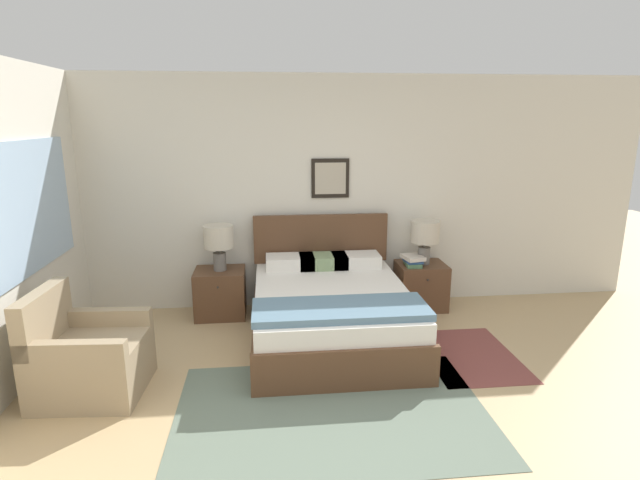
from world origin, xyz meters
TOP-DOWN VIEW (x-y plane):
  - ground_plane at (0.00, 0.00)m, footprint 16.00×16.00m
  - wall_back at (0.00, 2.78)m, footprint 7.57×0.09m
  - wall_left at (-2.61, 1.38)m, footprint 0.08×5.15m
  - area_rug_main at (-0.14, 0.49)m, footprint 2.31×1.55m
  - area_rug_bedside at (1.24, 1.26)m, footprint 0.82×1.13m
  - bed at (0.01, 1.75)m, footprint 1.51×1.96m
  - armchair at (-2.03, 0.98)m, footprint 0.83×0.77m
  - nightstand_near_window at (-1.12, 2.48)m, footprint 0.54×0.48m
  - nightstand_by_door at (1.14, 2.48)m, footprint 0.54×0.48m
  - table_lamp_near_window at (-1.11, 2.48)m, footprint 0.32×0.32m
  - table_lamp_by_door at (1.16, 2.48)m, footprint 0.32×0.32m
  - book_thick_bottom at (1.02, 2.43)m, footprint 0.18×0.28m
  - book_hardcover_middle at (1.02, 2.43)m, footprint 0.19×0.23m
  - book_novel_upper at (1.02, 2.43)m, footprint 0.25×0.29m

SIDE VIEW (x-z plane):
  - ground_plane at x=0.00m, z-range 0.00..0.00m
  - area_rug_main at x=-0.14m, z-range 0.00..0.01m
  - area_rug_bedside at x=1.24m, z-range 0.00..0.01m
  - nightstand_near_window at x=-1.12m, z-range 0.00..0.52m
  - nightstand_by_door at x=1.14m, z-range 0.00..0.52m
  - armchair at x=-2.03m, z-range -0.14..0.72m
  - bed at x=0.01m, z-range -0.24..0.84m
  - book_thick_bottom at x=1.02m, z-range 0.52..0.56m
  - book_hardcover_middle at x=1.02m, z-range 0.56..0.59m
  - book_novel_upper at x=1.02m, z-range 0.59..0.64m
  - table_lamp_near_window at x=-1.11m, z-range 0.61..1.11m
  - table_lamp_by_door at x=1.16m, z-range 0.61..1.11m
  - wall_back at x=0.00m, z-range 0.00..2.60m
  - wall_left at x=-2.61m, z-range 0.00..2.60m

